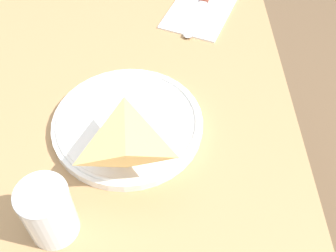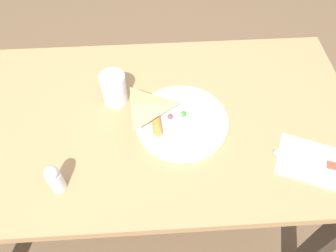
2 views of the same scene
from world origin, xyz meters
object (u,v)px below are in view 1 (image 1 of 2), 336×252
at_px(dining_table, 116,226).
at_px(plate_pizza, 128,124).
at_px(milk_glass, 49,213).
at_px(napkin_folded, 201,10).
at_px(butter_knife, 202,5).

distance_m(dining_table, plate_pizza, 0.18).
relative_size(dining_table, milk_glass, 12.90).
bearing_deg(milk_glass, dining_table, 126.41).
height_order(dining_table, napkin_folded, napkin_folded).
xyz_separation_m(milk_glass, butter_knife, (-0.53, 0.25, -0.04)).
relative_size(milk_glass, butter_knife, 0.48).
bearing_deg(plate_pizza, butter_knife, 156.17).
distance_m(dining_table, napkin_folded, 0.51).
bearing_deg(dining_table, napkin_folded, 159.41).
xyz_separation_m(dining_table, plate_pizza, (-0.13, 0.03, 0.12)).
xyz_separation_m(plate_pizza, napkin_folded, (-0.34, 0.15, -0.01)).
bearing_deg(plate_pizza, napkin_folded, 156.04).
bearing_deg(butter_knife, napkin_folded, 0.00).
xyz_separation_m(napkin_folded, butter_knife, (-0.01, 0.00, 0.00)).
relative_size(plate_pizza, milk_glass, 2.61).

